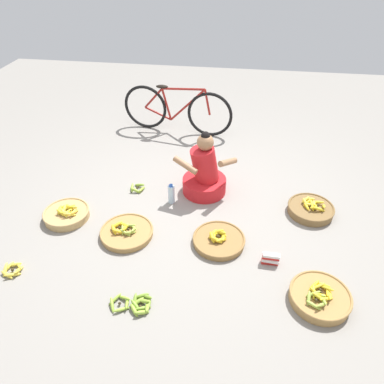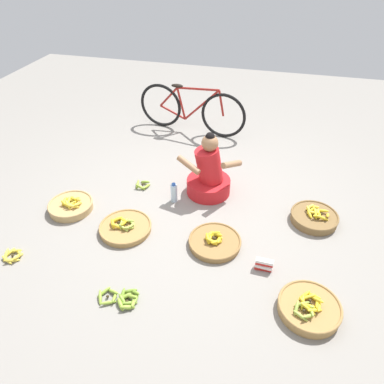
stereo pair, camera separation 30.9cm
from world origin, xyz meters
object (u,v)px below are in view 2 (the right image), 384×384
Objects in this scene: banana_basket_front_center at (71,206)px; loose_bananas_mid_left at (123,298)px; vendor_woman_front at (209,175)px; banana_basket_near_vendor at (309,308)px; loose_bananas_back_right at (12,255)px; bicycle_leaning at (191,110)px; water_bottle at (174,193)px; loose_bananas_back_center at (143,185)px; banana_basket_front_left at (314,217)px; packet_carton_stack at (264,265)px; banana_basket_front_right at (215,242)px; banana_basket_mid_right at (125,227)px.

loose_bananas_mid_left is (1.05, -1.00, -0.03)m from banana_basket_front_center.
vendor_woman_front is 1.75m from loose_bananas_mid_left.
banana_basket_near_vendor is 2.78m from loose_bananas_back_right.
vendor_woman_front reaches higher than banana_basket_near_vendor.
loose_bananas_mid_left is (0.21, -3.20, -0.33)m from bicycle_leaning.
banana_basket_near_vendor is 1.90m from water_bottle.
loose_bananas_back_center is (0.63, 0.61, -0.03)m from banana_basket_front_center.
banana_basket_near_vendor is at bearing -34.19° from loose_bananas_back_center.
banana_basket_near_vendor is 1.37× the size of loose_bananas_mid_left.
banana_basket_front_left is 2.18m from loose_bananas_mid_left.
packet_carton_stack is (1.35, -2.55, -0.30)m from bicycle_leaning.
loose_bananas_back_right is at bearing 170.90° from loose_bananas_mid_left.
packet_carton_stack is at bearing -35.57° from water_bottle.
bicycle_leaning is at bearing 136.49° from banana_basket_front_left.
banana_basket_front_left is at bearing 32.34° from banana_basket_front_right.
bicycle_leaning reaches higher than packet_carton_stack.
water_bottle reaches higher than banana_basket_mid_right.
banana_basket_front_right is 2.50× the size of loose_bananas_back_right.
bicycle_leaning reaches higher than banana_basket_mid_right.
vendor_woman_front is 0.47× the size of bicycle_leaning.
packet_carton_stack is (1.56, -0.96, 0.03)m from loose_bananas_back_center.
banana_basket_front_left is at bearing -43.51° from bicycle_leaning.
banana_basket_front_center is 2.70m from banana_basket_front_left.
vendor_woman_front reaches higher than loose_bananas_back_center.
water_bottle is 1.36m from packet_carton_stack.
vendor_woman_front reaches higher than loose_bananas_mid_left.
bicycle_leaning is 2.37m from banana_basket_front_center.
banana_basket_front_left reaches higher than banana_basket_near_vendor.
packet_carton_stack is at bearing -31.65° from loose_bananas_back_center.
loose_bananas_back_center is (-1.06, 0.76, -0.01)m from banana_basket_front_right.
packet_carton_stack reaches higher than loose_bananas_back_right.
loose_bananas_mid_left is at bearing -91.34° from water_bottle.
bicycle_leaning reaches higher than banana_basket_front_right.
banana_basket_front_center is 2.71× the size of loose_bananas_back_center.
banana_basket_front_left reaches higher than banana_basket_mid_right.
bicycle_leaning is (-0.60, 1.50, 0.10)m from vendor_woman_front.
water_bottle is (0.46, -0.17, 0.09)m from loose_bananas_back_center.
bicycle_leaning is at bearing 82.45° from loose_bananas_back_center.
banana_basket_mid_right is 0.71m from water_bottle.
banana_basket_mid_right reaches higher than loose_bananas_back_center.
water_bottle is at bearing 88.66° from loose_bananas_mid_left.
vendor_woman_front reaches higher than banana_basket_front_right.
water_bottle is (-0.60, 0.59, 0.07)m from banana_basket_front_right.
banana_basket_front_center is 1.17m from water_bottle.
vendor_woman_front reaches higher than loose_bananas_back_right.
water_bottle reaches higher than banana_basket_front_left.
banana_basket_near_vendor is at bearing -59.04° from bicycle_leaning.
banana_basket_near_vendor reaches higher than loose_bananas_mid_left.
banana_basket_front_left is 2.39× the size of loose_bananas_back_right.
loose_bananas_back_right is (-1.24, 0.20, -0.00)m from loose_bananas_mid_left.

